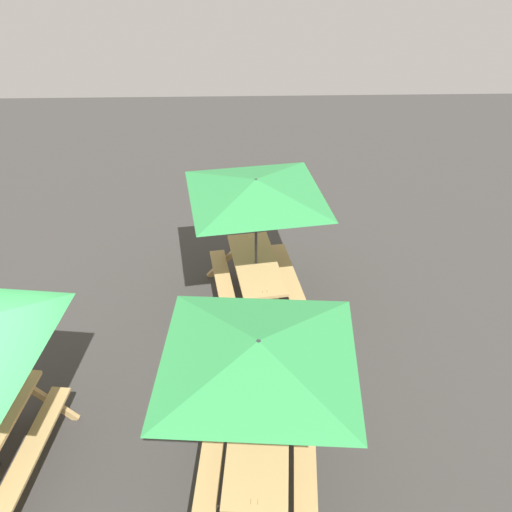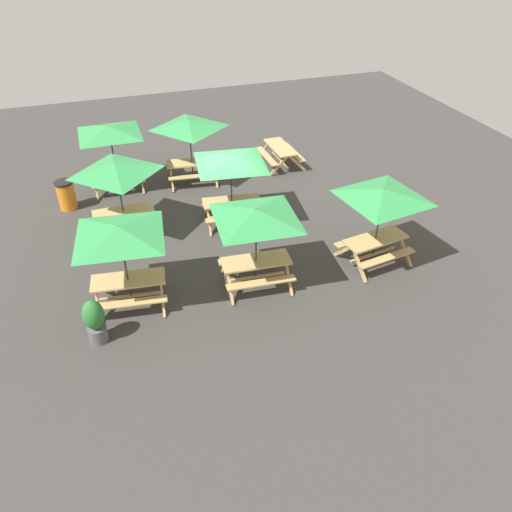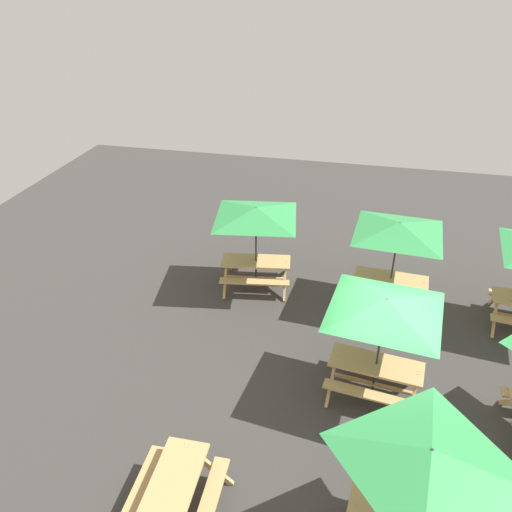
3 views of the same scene
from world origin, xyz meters
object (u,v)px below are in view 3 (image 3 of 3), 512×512
object	(u,v)px
picnic_table_1	(398,234)
picnic_table_4	(385,313)
picnic_table_0	(428,466)
picnic_table_7	(171,497)
picnic_table_2	(256,219)

from	to	relation	value
picnic_table_1	picnic_table_4	distance (m)	3.25
picnic_table_0	picnic_table_7	size ratio (longest dim) A/B	1.28
picnic_table_1	picnic_table_2	world-z (taller)	same
picnic_table_0	picnic_table_7	bearing A→B (deg)	11.14
picnic_table_0	picnic_table_2	world-z (taller)	same
picnic_table_7	picnic_table_1	bearing A→B (deg)	152.99
picnic_table_0	picnic_table_4	size ratio (longest dim) A/B	0.83
picnic_table_0	picnic_table_7	world-z (taller)	picnic_table_0
picnic_table_2	picnic_table_4	bearing A→B (deg)	125.22
picnic_table_1	picnic_table_2	size ratio (longest dim) A/B	1.01
picnic_table_0	picnic_table_7	xyz separation A→B (m)	(3.48, 0.26, -1.43)
picnic_table_1	picnic_table_7	world-z (taller)	picnic_table_1
picnic_table_4	picnic_table_7	world-z (taller)	picnic_table_4
picnic_table_1	picnic_table_7	bearing A→B (deg)	68.90
picnic_table_1	picnic_table_2	bearing A→B (deg)	3.49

